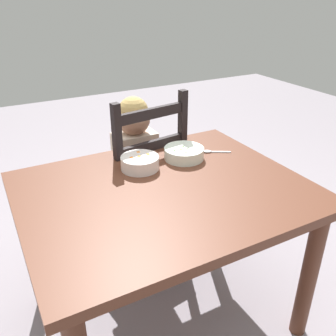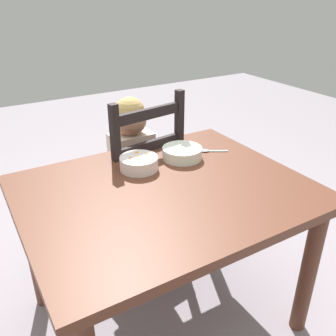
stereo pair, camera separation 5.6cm
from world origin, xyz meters
name	(u,v)px [view 1 (the left image)]	position (x,y,z in m)	size (l,w,h in m)	color
ground_plane	(165,312)	(0.00, 0.00, 0.00)	(8.00, 8.00, 0.00)	gray
dining_table	(165,209)	(0.00, 0.00, 0.60)	(1.13, 0.91, 0.70)	brown
dining_chair	(139,183)	(0.11, 0.50, 0.45)	(0.47, 0.47, 0.97)	black
child_figure	(137,157)	(0.10, 0.50, 0.61)	(0.32, 0.31, 0.93)	beige
bowl_of_peas	(184,153)	(0.21, 0.20, 0.73)	(0.19, 0.19, 0.06)	white
bowl_of_carrots	(140,162)	(-0.02, 0.20, 0.73)	(0.17, 0.17, 0.06)	white
spoon	(211,151)	(0.36, 0.20, 0.71)	(0.13, 0.09, 0.01)	silver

